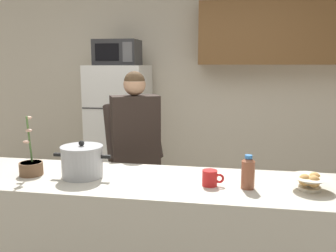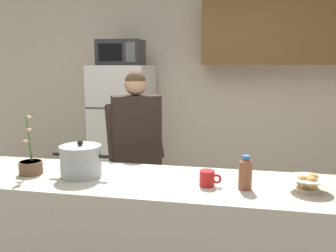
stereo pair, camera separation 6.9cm
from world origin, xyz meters
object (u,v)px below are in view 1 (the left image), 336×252
(potted_orchid, at_px, (31,166))
(bread_bowl, at_px, (310,182))
(cooking_pot, at_px, (82,161))
(microwave, at_px, (118,53))
(refrigerator, at_px, (120,136))
(person_near_pot, at_px, (135,142))
(bottle_near_edge, at_px, (248,172))
(coffee_mug, at_px, (210,178))

(potted_orchid, bearing_deg, bread_bowl, 0.34)
(bread_bowl, bearing_deg, cooking_pot, 179.49)
(microwave, bearing_deg, refrigerator, 90.07)
(person_near_pot, relative_size, cooking_pot, 4.14)
(microwave, bearing_deg, person_near_pot, -65.42)
(refrigerator, xyz_separation_m, microwave, (0.00, -0.02, 0.95))
(cooking_pot, bearing_deg, bottle_near_edge, -2.40)
(microwave, height_order, potted_orchid, microwave)
(microwave, height_order, coffee_mug, microwave)
(coffee_mug, xyz_separation_m, bottle_near_edge, (0.22, -0.01, 0.05))
(bread_bowl, bearing_deg, person_near_pot, 146.51)
(coffee_mug, relative_size, bottle_near_edge, 0.65)
(cooking_pot, distance_m, bread_bowl, 1.39)
(potted_orchid, bearing_deg, coffee_mug, -0.51)
(potted_orchid, bearing_deg, microwave, 89.75)
(coffee_mug, height_order, bottle_near_edge, bottle_near_edge)
(person_near_pot, height_order, cooking_pot, person_near_pot)
(refrigerator, xyz_separation_m, bottle_near_edge, (1.38, -1.91, 0.21))
(cooking_pot, xyz_separation_m, coffee_mug, (0.82, -0.03, -0.05))
(refrigerator, bearing_deg, potted_orchid, -90.24)
(coffee_mug, distance_m, potted_orchid, 1.17)
(microwave, bearing_deg, cooking_pot, -79.60)
(microwave, relative_size, cooking_pot, 1.26)
(coffee_mug, distance_m, bottle_near_edge, 0.22)
(person_near_pot, bearing_deg, bottle_near_edge, -43.61)
(person_near_pot, relative_size, coffee_mug, 12.06)
(cooking_pot, relative_size, potted_orchid, 0.97)
(refrigerator, height_order, bread_bowl, refrigerator)
(refrigerator, relative_size, microwave, 3.38)
(microwave, relative_size, potted_orchid, 1.22)
(bread_bowl, relative_size, bottle_near_edge, 1.14)
(bottle_near_edge, bearing_deg, microwave, 126.12)
(refrigerator, relative_size, cooking_pot, 4.26)
(refrigerator, distance_m, cooking_pot, 1.91)
(cooking_pot, relative_size, bread_bowl, 1.68)
(refrigerator, bearing_deg, cooking_pot, -79.72)
(bread_bowl, bearing_deg, coffee_mug, -177.91)
(cooking_pot, xyz_separation_m, bread_bowl, (1.39, -0.01, -0.05))
(coffee_mug, relative_size, bread_bowl, 0.58)
(microwave, distance_m, bread_bowl, 2.66)
(refrigerator, distance_m, bread_bowl, 2.56)
(cooking_pot, bearing_deg, potted_orchid, -176.24)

